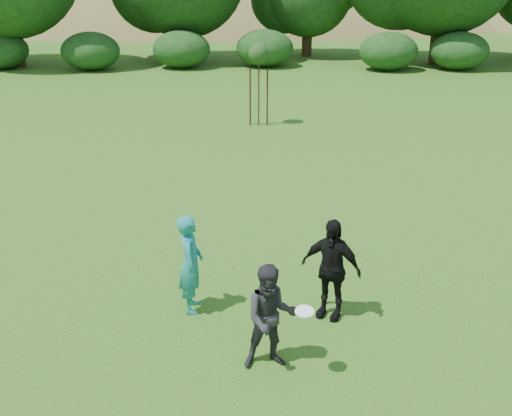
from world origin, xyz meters
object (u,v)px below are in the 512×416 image
Objects in this scene: player_black at (331,269)px; sapling at (259,56)px; player_teal at (191,264)px; player_grey at (271,317)px.

player_black is 0.61× the size of sapling.
player_grey is (1.30, -1.61, -0.05)m from player_teal.
player_teal is 1.06× the size of player_grey.
player_teal is at bearing -95.16° from sapling.
sapling is (-0.15, 14.41, 1.61)m from player_grey.
player_black is at bearing 47.20° from player_grey.
player_black is (2.30, -0.20, 0.01)m from player_teal.
player_teal is 12.95m from sapling.
player_teal is 2.07m from player_grey.
player_grey is 1.73m from player_black.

